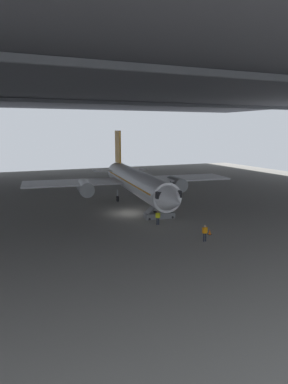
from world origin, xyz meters
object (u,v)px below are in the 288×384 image
crew_worker_near_nose (205,232)px  airplane_main (135,181)px  crew_worker_by_stairs (158,217)px  baggage_tug (157,187)px  boarding_stairs (160,212)px  traffic_cone_orange (210,232)px

crew_worker_near_nose → airplane_main: bearing=88.7°
crew_worker_by_stairs → baggage_tug: crew_worker_by_stairs is taller
airplane_main → crew_worker_by_stairs: size_ratio=20.42×
baggage_tug → crew_worker_near_nose: bearing=-106.1°
boarding_stairs → baggage_tug: bearing=66.0°
boarding_stairs → baggage_tug: size_ratio=1.80×
crew_worker_by_stairs → crew_worker_near_nose: bearing=-77.2°
boarding_stairs → crew_worker_near_nose: boarding_stairs is taller
traffic_cone_orange → crew_worker_by_stairs: bearing=121.2°
airplane_main → crew_worker_near_nose: 19.60m
boarding_stairs → crew_worker_by_stairs: size_ratio=2.72×
airplane_main → baggage_tug: bearing=50.4°
crew_worker_near_nose → traffic_cone_orange: size_ratio=2.77×
boarding_stairs → traffic_cone_orange: size_ratio=7.49×
airplane_main → baggage_tug: (7.98, 9.65, -2.78)m
traffic_cone_orange → baggage_tug: 28.21m
traffic_cone_orange → baggage_tug: bearing=76.3°
airplane_main → boarding_stairs: bearing=-93.0°
boarding_stairs → traffic_cone_orange: (1.77, -8.38, -0.43)m
airplane_main → boarding_stairs: 9.74m
crew_worker_by_stairs → traffic_cone_orange: 6.52m
airplane_main → crew_worker_by_stairs: 12.60m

